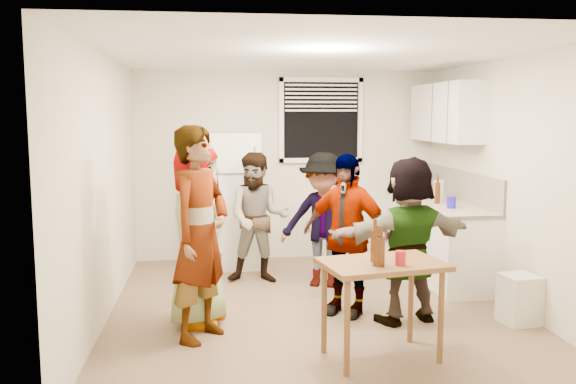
{
  "coord_description": "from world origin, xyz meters",
  "views": [
    {
      "loc": [
        -0.98,
        -5.8,
        1.93
      ],
      "look_at": [
        -0.23,
        0.26,
        1.15
      ],
      "focal_mm": 38.0,
      "sensor_mm": 36.0,
      "label": 1
    }
  ],
  "objects": [
    {
      "name": "wine_bottle",
      "position": [
        1.75,
        1.86,
        0.9
      ],
      "size": [
        0.08,
        0.08,
        0.32
      ],
      "primitive_type": "cylinder",
      "color": "black",
      "rests_on": "countertop"
    },
    {
      "name": "guest_grey",
      "position": [
        -1.13,
        -0.29,
        0.0
      ],
      "size": [
        1.81,
        1.2,
        0.53
      ],
      "primitive_type": "imported",
      "rotation": [
        0.0,
        0.0,
        1.32
      ],
      "color": "gray",
      "rests_on": "ground"
    },
    {
      "name": "room",
      "position": [
        0.0,
        0.0,
        0.0
      ],
      "size": [
        4.0,
        4.5,
        2.5
      ],
      "primitive_type": null,
      "color": "beige",
      "rests_on": "ground"
    },
    {
      "name": "trash_bin",
      "position": [
        1.82,
        -0.64,
        0.25
      ],
      "size": [
        0.35,
        0.35,
        0.46
      ],
      "primitive_type": "cube",
      "rotation": [
        0.0,
        0.0,
        0.14
      ],
      "color": "silver",
      "rests_on": "ground"
    },
    {
      "name": "backsplash",
      "position": [
        1.99,
        1.15,
        1.08
      ],
      "size": [
        0.03,
        2.2,
        0.36
      ],
      "primitive_type": "cube",
      "color": "beige",
      "rests_on": "countertop"
    },
    {
      "name": "serving_table",
      "position": [
        0.32,
        -1.27,
        0.0
      ],
      "size": [
        1.03,
        0.78,
        0.79
      ],
      "primitive_type": null,
      "rotation": [
        0.0,
        0.0,
        0.18
      ],
      "color": "brown",
      "rests_on": "ground"
    },
    {
      "name": "guest_stripe",
      "position": [
        -1.1,
        -0.65,
        0.0
      ],
      "size": [
        1.91,
        1.57,
        0.44
      ],
      "primitive_type": "imported",
      "rotation": [
        0.0,
        0.0,
        0.99
      ],
      "color": "#141933",
      "rests_on": "ground"
    },
    {
      "name": "refrigerator",
      "position": [
        -0.75,
        1.88,
        0.85
      ],
      "size": [
        0.7,
        0.7,
        1.7
      ],
      "primitive_type": "cube",
      "color": "white",
      "rests_on": "ground"
    },
    {
      "name": "countertop",
      "position": [
        1.7,
        1.15,
        0.88
      ],
      "size": [
        0.64,
        2.22,
        0.04
      ],
      "primitive_type": "cube",
      "color": "beige",
      "rests_on": "counter_lower"
    },
    {
      "name": "window",
      "position": [
        0.45,
        2.21,
        1.85
      ],
      "size": [
        1.12,
        0.1,
        1.06
      ],
      "primitive_type": null,
      "color": "white",
      "rests_on": "room"
    },
    {
      "name": "red_cup",
      "position": [
        0.43,
        -1.39,
        0.79
      ],
      "size": [
        0.08,
        0.08,
        0.11
      ],
      "primitive_type": "cylinder",
      "color": "maroon",
      "rests_on": "serving_table"
    },
    {
      "name": "beer_bottle_table",
      "position": [
        0.27,
        -1.25,
        0.79
      ],
      "size": [
        0.07,
        0.07,
        0.25
      ],
      "primitive_type": "cylinder",
      "color": "#47230C",
      "rests_on": "serving_table"
    },
    {
      "name": "counter_lower",
      "position": [
        1.7,
        1.15,
        0.43
      ],
      "size": [
        0.6,
        2.2,
        0.86
      ],
      "primitive_type": "cube",
      "color": "white",
      "rests_on": "ground"
    },
    {
      "name": "guest_black",
      "position": [
        0.28,
        -0.16,
        0.0
      ],
      "size": [
        1.68,
        1.79,
        0.38
      ],
      "primitive_type": "imported",
      "rotation": [
        0.0,
        0.0,
        -0.67
      ],
      "color": "black",
      "rests_on": "ground"
    },
    {
      "name": "blue_cup",
      "position": [
        1.63,
        0.57,
        0.9
      ],
      "size": [
        0.1,
        0.1,
        0.13
      ],
      "primitive_type": "cylinder",
      "color": "#1C17AE",
      "rests_on": "countertop"
    },
    {
      "name": "picture_frame",
      "position": [
        1.92,
        1.81,
        0.98
      ],
      "size": [
        0.02,
        0.19,
        0.16
      ],
      "primitive_type": "cube",
      "color": "#DED957",
      "rests_on": "countertop"
    },
    {
      "name": "kettle",
      "position": [
        1.65,
        1.55,
        0.9
      ],
      "size": [
        0.3,
        0.28,
        0.2
      ],
      "primitive_type": null,
      "rotation": [
        0.0,
        0.0,
        -0.4
      ],
      "color": "silver",
      "rests_on": "countertop"
    },
    {
      "name": "paper_towel",
      "position": [
        1.68,
        1.09,
        0.9
      ],
      "size": [
        0.12,
        0.12,
        0.25
      ],
      "primitive_type": "cylinder",
      "color": "white",
      "rests_on": "countertop"
    },
    {
      "name": "upper_cabinets",
      "position": [
        1.83,
        1.35,
        1.95
      ],
      "size": [
        0.34,
        1.6,
        0.7
      ],
      "primitive_type": "cube",
      "color": "white",
      "rests_on": "room"
    },
    {
      "name": "guest_back_right",
      "position": [
        0.24,
        0.82,
        0.0
      ],
      "size": [
        1.47,
        1.76,
        0.56
      ],
      "primitive_type": "imported",
      "rotation": [
        0.0,
        0.0,
        -0.38
      ],
      "color": "#3B3B3F",
      "rests_on": "ground"
    },
    {
      "name": "beer_bottle_counter",
      "position": [
        1.6,
        0.94,
        0.9
      ],
      "size": [
        0.06,
        0.06,
        0.24
      ],
      "primitive_type": "cylinder",
      "color": "#47230C",
      "rests_on": "countertop"
    },
    {
      "name": "guest_back_left",
      "position": [
        -0.48,
        1.06,
        0.0
      ],
      "size": [
        0.93,
        1.59,
        0.57
      ],
      "primitive_type": "imported",
      "rotation": [
        0.0,
        0.0,
        -0.14
      ],
      "color": "brown",
      "rests_on": "ground"
    },
    {
      "name": "guest_orange",
      "position": [
        0.8,
        -0.45,
        0.0
      ],
      "size": [
        1.77,
        1.85,
        0.46
      ],
      "primitive_type": "imported",
      "rotation": [
        0.0,
        0.0,
        3.38
      ],
      "color": "#BB6748",
      "rests_on": "ground"
    }
  ]
}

